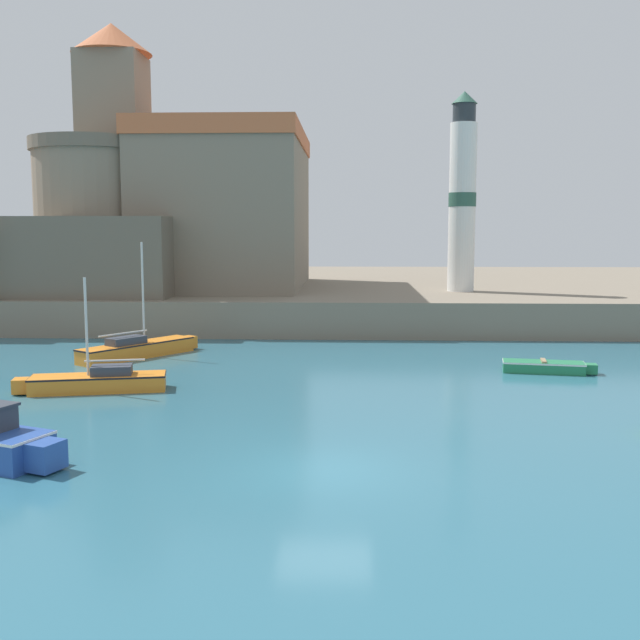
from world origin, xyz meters
TOP-DOWN VIEW (x-y plane):
  - ground_plane at (0.00, 0.00)m, footprint 200.00×200.00m
  - quay_seawall at (0.00, 42.87)m, footprint 120.00×40.00m
  - sailboat_orange_0 at (-9.12, 9.13)m, footprint 5.78×2.40m
  - sailboat_orange_1 at (-9.66, 16.75)m, footprint 4.76×6.05m
  - dinghy_green_3 at (9.22, 13.62)m, footprint 4.04×1.71m
  - church at (-9.07, 34.32)m, footprint 15.35×16.45m
  - fortress at (-16.00, 29.57)m, footprint 11.76×11.76m
  - lighthouse at (8.00, 31.06)m, footprint 1.80×1.80m

SIDE VIEW (x-z plane):
  - ground_plane at x=0.00m, z-range 0.00..0.00m
  - dinghy_green_3 at x=9.22m, z-range -0.01..0.55m
  - sailboat_orange_0 at x=-9.12m, z-range -1.80..2.61m
  - sailboat_orange_1 at x=-9.66m, z-range -2.35..3.26m
  - quay_seawall at x=0.00m, z-range 0.00..2.11m
  - fortress at x=-16.00m, z-range 0.74..10.58m
  - church at x=-9.07m, z-range -0.65..17.05m
  - lighthouse at x=8.00m, z-range 1.91..14.85m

